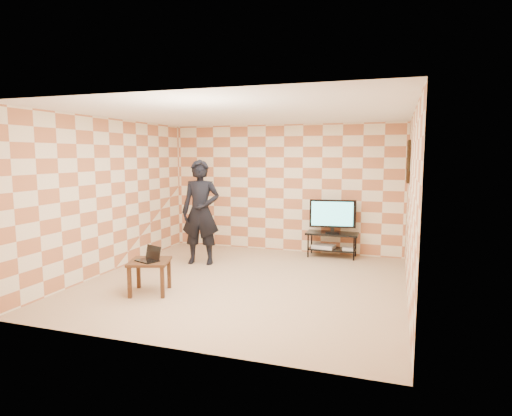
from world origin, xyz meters
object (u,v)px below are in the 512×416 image
object	(u,v)px
tv_stand	(332,239)
tv	(333,214)
side_table	(150,266)
person	(201,212)

from	to	relation	value
tv_stand	tv	bearing A→B (deg)	-97.49
tv_stand	tv	size ratio (longest dim) A/B	1.12
side_table	person	size ratio (longest dim) A/B	0.36
tv	side_table	distance (m)	3.91
side_table	person	world-z (taller)	person
tv_stand	person	bearing A→B (deg)	-150.37
tv	person	world-z (taller)	person
tv_stand	side_table	world-z (taller)	same
tv	person	bearing A→B (deg)	-150.42
tv_stand	side_table	size ratio (longest dim) A/B	1.44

